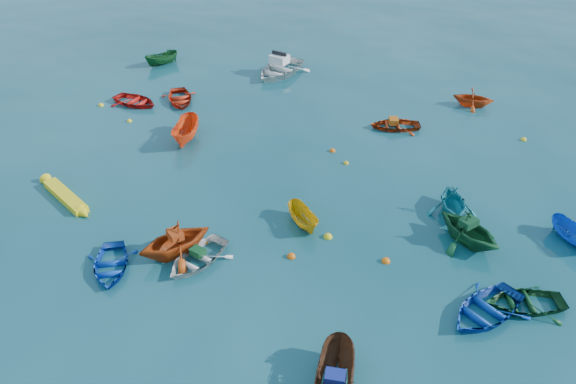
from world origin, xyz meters
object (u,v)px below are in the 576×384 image
(dinghy_white_near, at_px, (197,262))
(kayak_yellow, at_px, (66,199))
(dinghy_blue_se, at_px, (484,314))
(motorboat_white, at_px, (279,74))
(dinghy_blue_sw, at_px, (111,269))

(dinghy_white_near, distance_m, kayak_yellow, 8.37)
(dinghy_blue_se, distance_m, kayak_yellow, 19.61)
(kayak_yellow, distance_m, motorboat_white, 18.96)
(dinghy_blue_sw, xyz_separation_m, dinghy_white_near, (3.16, 1.48, 0.00))
(dinghy_white_near, bearing_deg, kayak_yellow, -178.83)
(kayak_yellow, bearing_deg, motorboat_white, 14.03)
(dinghy_blue_se, relative_size, motorboat_white, 0.73)
(dinghy_blue_se, height_order, motorboat_white, motorboat_white)
(dinghy_blue_se, distance_m, motorboat_white, 24.92)
(dinghy_blue_se, bearing_deg, dinghy_blue_sw, -137.56)
(dinghy_blue_sw, xyz_separation_m, motorboat_white, (-0.05, 22.11, 0.00))
(dinghy_white_near, height_order, kayak_yellow, dinghy_white_near)
(dinghy_white_near, relative_size, dinghy_blue_se, 0.91)
(dinghy_blue_sw, height_order, kayak_yellow, dinghy_blue_sw)
(kayak_yellow, bearing_deg, dinghy_white_near, -77.14)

